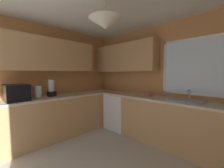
{
  "coord_description": "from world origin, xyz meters",
  "views": [
    {
      "loc": [
        1.4,
        -1.28,
        1.4
      ],
      "look_at": [
        -0.53,
        0.66,
        1.19
      ],
      "focal_mm": 22.32,
      "sensor_mm": 36.0,
      "label": 1
    }
  ],
  "objects_px": {
    "microwave": "(16,93)",
    "blender_appliance": "(52,89)",
    "dishwasher": "(120,111)",
    "bowl": "(148,94)",
    "kettle": "(38,92)",
    "sink_assembly": "(186,100)"
  },
  "relations": [
    {
      "from": "microwave",
      "to": "blender_appliance",
      "type": "bearing_deg",
      "value": 90.0
    },
    {
      "from": "dishwasher",
      "to": "microwave",
      "type": "bearing_deg",
      "value": -107.58
    },
    {
      "from": "dishwasher",
      "to": "bowl",
      "type": "distance_m",
      "value": 0.93
    },
    {
      "from": "kettle",
      "to": "bowl",
      "type": "height_order",
      "value": "kettle"
    },
    {
      "from": "microwave",
      "to": "kettle",
      "type": "relative_size",
      "value": 1.97
    },
    {
      "from": "kettle",
      "to": "blender_appliance",
      "type": "relative_size",
      "value": 0.68
    },
    {
      "from": "dishwasher",
      "to": "sink_assembly",
      "type": "bearing_deg",
      "value": 1.36
    },
    {
      "from": "sink_assembly",
      "to": "bowl",
      "type": "bearing_deg",
      "value": -179.5
    },
    {
      "from": "kettle",
      "to": "bowl",
      "type": "bearing_deg",
      "value": 51.27
    },
    {
      "from": "sink_assembly",
      "to": "bowl",
      "type": "relative_size",
      "value": 3.4
    },
    {
      "from": "kettle",
      "to": "bowl",
      "type": "distance_m",
      "value": 2.26
    },
    {
      "from": "blender_appliance",
      "to": "dishwasher",
      "type": "bearing_deg",
      "value": 65.57
    },
    {
      "from": "kettle",
      "to": "microwave",
      "type": "bearing_deg",
      "value": -93.24
    },
    {
      "from": "dishwasher",
      "to": "kettle",
      "type": "height_order",
      "value": "kettle"
    },
    {
      "from": "dishwasher",
      "to": "microwave",
      "type": "distance_m",
      "value": 2.27
    },
    {
      "from": "bowl",
      "to": "blender_appliance",
      "type": "relative_size",
      "value": 0.47
    },
    {
      "from": "microwave",
      "to": "sink_assembly",
      "type": "distance_m",
      "value": 3.06
    },
    {
      "from": "sink_assembly",
      "to": "dishwasher",
      "type": "bearing_deg",
      "value": -178.64
    },
    {
      "from": "microwave",
      "to": "bowl",
      "type": "bearing_deg",
      "value": 55.88
    },
    {
      "from": "kettle",
      "to": "sink_assembly",
      "type": "xyz_separation_m",
      "value": [
        2.18,
        1.77,
        -0.11
      ]
    },
    {
      "from": "dishwasher",
      "to": "blender_appliance",
      "type": "relative_size",
      "value": 2.4
    },
    {
      "from": "microwave",
      "to": "bowl",
      "type": "xyz_separation_m",
      "value": [
        1.43,
        2.11,
        -0.1
      ]
    }
  ]
}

